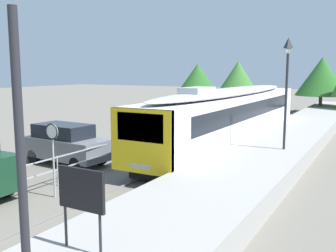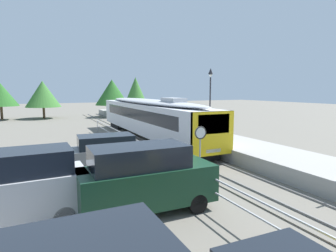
# 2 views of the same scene
# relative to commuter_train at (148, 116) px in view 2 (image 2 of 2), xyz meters

# --- Properties ---
(ground_plane) EXTENTS (160.00, 160.00, 0.00)m
(ground_plane) POSITION_rel_commuter_train_xyz_m (-3.00, -1.41, -2.15)
(ground_plane) COLOR #6B665B
(track_rails) EXTENTS (3.20, 60.00, 0.14)m
(track_rails) POSITION_rel_commuter_train_xyz_m (0.00, -1.41, -2.12)
(track_rails) COLOR #6B665B
(track_rails) RESTS_ON ground
(commuter_train) EXTENTS (2.82, 20.74, 3.74)m
(commuter_train) POSITION_rel_commuter_train_xyz_m (0.00, 0.00, 0.00)
(commuter_train) COLOR silver
(commuter_train) RESTS_ON track_rails
(station_platform) EXTENTS (3.90, 60.00, 0.90)m
(station_platform) POSITION_rel_commuter_train_xyz_m (3.25, -1.41, -1.70)
(station_platform) COLOR #999691
(station_platform) RESTS_ON ground
(platform_lamp_mid_platform) EXTENTS (0.34, 0.34, 5.35)m
(platform_lamp_mid_platform) POSITION_rel_commuter_train_xyz_m (4.09, -3.75, 2.47)
(platform_lamp_mid_platform) COLOR #232328
(platform_lamp_mid_platform) RESTS_ON station_platform
(speed_limit_sign) EXTENTS (0.61, 0.10, 2.81)m
(speed_limit_sign) POSITION_rel_commuter_train_xyz_m (-2.33, -12.55, -0.03)
(speed_limit_sign) COLOR #9EA0A5
(speed_limit_sign) RESTS_ON ground
(carpark_fence) EXTENTS (0.06, 36.06, 1.25)m
(carpark_fence) POSITION_rel_commuter_train_xyz_m (-3.30, -11.41, -1.24)
(carpark_fence) COLOR #9EA0A5
(carpark_fence) RESTS_ON ground
(parked_van_dark_green) EXTENTS (4.92, 2.00, 2.51)m
(parked_van_dark_green) POSITION_rel_commuter_train_xyz_m (-5.68, -14.20, -0.86)
(parked_van_dark_green) COLOR #143823
(parked_van_dark_green) RESTS_ON ground
(parked_van_silver) EXTENTS (4.95, 2.08, 2.51)m
(parked_van_silver) POSITION_rel_commuter_train_xyz_m (-10.02, -13.31, -0.86)
(parked_van_silver) COLOR #B7BABF
(parked_van_silver) RESTS_ON ground
(parked_suv_grey) EXTENTS (4.70, 2.17, 2.04)m
(parked_suv_grey) POSITION_rel_commuter_train_xyz_m (-5.65, -8.52, -1.09)
(parked_suv_grey) COLOR slate
(parked_suv_grey) RESTS_ON ground
(tree_behind_carpark) EXTENTS (3.67, 3.67, 6.48)m
(tree_behind_carpark) POSITION_rel_commuter_train_xyz_m (5.35, 19.21, 2.14)
(tree_behind_carpark) COLOR brown
(tree_behind_carpark) RESTS_ON ground
(tree_behind_station_far) EXTENTS (5.49, 5.49, 6.16)m
(tree_behind_station_far) POSITION_rel_commuter_train_xyz_m (2.23, 21.95, 1.93)
(tree_behind_station_far) COLOR brown
(tree_behind_station_far) RESTS_ON ground
(tree_distant_left) EXTENTS (5.00, 5.00, 5.62)m
(tree_distant_left) POSITION_rel_commuter_train_xyz_m (-13.85, 24.69, 1.69)
(tree_distant_left) COLOR brown
(tree_distant_left) RESTS_ON ground
(tree_distant_centre) EXTENTS (5.29, 5.29, 5.89)m
(tree_distant_centre) POSITION_rel_commuter_train_xyz_m (-8.09, 24.46, 1.69)
(tree_distant_centre) COLOR brown
(tree_distant_centre) RESTS_ON ground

